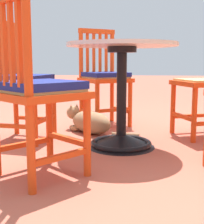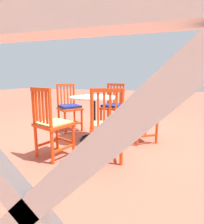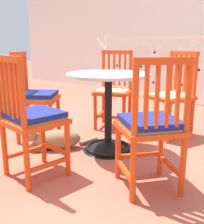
{
  "view_description": "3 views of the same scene",
  "coord_description": "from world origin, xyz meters",
  "px_view_note": "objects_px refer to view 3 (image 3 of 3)",
  "views": [
    {
      "loc": [
        2.26,
        0.26,
        0.6
      ],
      "look_at": [
        0.05,
        0.04,
        0.25
      ],
      "focal_mm": 51.42,
      "sensor_mm": 36.0,
      "label": 1
    },
    {
      "loc": [
        -0.95,
        2.88,
        1.02
      ],
      "look_at": [
        -0.16,
        0.3,
        0.51
      ],
      "focal_mm": 28.78,
      "sensor_mm": 36.0,
      "label": 2
    },
    {
      "loc": [
        1.47,
        -1.83,
        0.98
      ],
      "look_at": [
        -0.11,
        0.26,
        0.34
      ],
      "focal_mm": 44.06,
      "sensor_mm": 36.0,
      "label": 3
    }
  ],
  "objects_px": {
    "tabby_cat": "(54,139)",
    "orange_chair_tucked_in": "(114,92)",
    "orange_chair_at_corner": "(172,97)",
    "orange_chair_facing_out": "(36,98)",
    "orange_chair_near_fence": "(32,120)",
    "orange_chair_by_planter": "(151,127)",
    "cafe_table": "(108,121)"
  },
  "relations": [
    {
      "from": "orange_chair_at_corner",
      "to": "orange_chair_near_fence",
      "type": "distance_m",
      "value": 1.59
    },
    {
      "from": "tabby_cat",
      "to": "orange_chair_by_planter",
      "type": "bearing_deg",
      "value": -5.92
    },
    {
      "from": "orange_chair_near_fence",
      "to": "tabby_cat",
      "type": "distance_m",
      "value": 0.66
    },
    {
      "from": "orange_chair_by_planter",
      "to": "orange_chair_at_corner",
      "type": "bearing_deg",
      "value": 106.84
    },
    {
      "from": "orange_chair_at_corner",
      "to": "tabby_cat",
      "type": "relative_size",
      "value": 1.39
    },
    {
      "from": "cafe_table",
      "to": "orange_chair_at_corner",
      "type": "bearing_deg",
      "value": 68.84
    },
    {
      "from": "orange_chair_tucked_in",
      "to": "orange_chair_near_fence",
      "type": "distance_m",
      "value": 1.46
    },
    {
      "from": "orange_chair_by_planter",
      "to": "orange_chair_at_corner",
      "type": "xyz_separation_m",
      "value": [
        -0.35,
        1.17,
        -0.01
      ]
    },
    {
      "from": "orange_chair_tucked_in",
      "to": "orange_chair_facing_out",
      "type": "xyz_separation_m",
      "value": [
        -0.39,
        -0.86,
        0.01
      ]
    },
    {
      "from": "cafe_table",
      "to": "orange_chair_by_planter",
      "type": "bearing_deg",
      "value": -32.28
    },
    {
      "from": "cafe_table",
      "to": "orange_chair_tucked_in",
      "type": "xyz_separation_m",
      "value": [
        -0.4,
        0.66,
        0.15
      ]
    },
    {
      "from": "orange_chair_tucked_in",
      "to": "orange_chair_near_fence",
      "type": "height_order",
      "value": "same"
    },
    {
      "from": "orange_chair_by_planter",
      "to": "orange_chair_facing_out",
      "type": "relative_size",
      "value": 1.0
    },
    {
      "from": "orange_chair_facing_out",
      "to": "orange_chair_near_fence",
      "type": "relative_size",
      "value": 1.0
    },
    {
      "from": "cafe_table",
      "to": "orange_chair_at_corner",
      "type": "relative_size",
      "value": 0.83
    },
    {
      "from": "cafe_table",
      "to": "orange_chair_tucked_in",
      "type": "height_order",
      "value": "orange_chair_tucked_in"
    },
    {
      "from": "cafe_table",
      "to": "tabby_cat",
      "type": "xyz_separation_m",
      "value": [
        -0.43,
        -0.3,
        -0.19
      ]
    },
    {
      "from": "orange_chair_at_corner",
      "to": "tabby_cat",
      "type": "xyz_separation_m",
      "value": [
        -0.72,
        -1.06,
        -0.34
      ]
    },
    {
      "from": "cafe_table",
      "to": "orange_chair_facing_out",
      "type": "height_order",
      "value": "orange_chair_facing_out"
    },
    {
      "from": "orange_chair_by_planter",
      "to": "orange_chair_at_corner",
      "type": "distance_m",
      "value": 1.22
    },
    {
      "from": "cafe_table",
      "to": "tabby_cat",
      "type": "height_order",
      "value": "cafe_table"
    },
    {
      "from": "orange_chair_at_corner",
      "to": "orange_chair_tucked_in",
      "type": "height_order",
      "value": "same"
    },
    {
      "from": "tabby_cat",
      "to": "orange_chair_facing_out",
      "type": "bearing_deg",
      "value": 164.03
    },
    {
      "from": "tabby_cat",
      "to": "orange_chair_at_corner",
      "type": "bearing_deg",
      "value": 55.6
    },
    {
      "from": "cafe_table",
      "to": "orange_chair_near_fence",
      "type": "bearing_deg",
      "value": -99.97
    },
    {
      "from": "orange_chair_by_planter",
      "to": "orange_chair_facing_out",
      "type": "distance_m",
      "value": 1.45
    },
    {
      "from": "orange_chair_by_planter",
      "to": "orange_chair_near_fence",
      "type": "bearing_deg",
      "value": -155.12
    },
    {
      "from": "orange_chair_by_planter",
      "to": "orange_chair_near_fence",
      "type": "distance_m",
      "value": 0.86
    },
    {
      "from": "orange_chair_at_corner",
      "to": "orange_chair_by_planter",
      "type": "bearing_deg",
      "value": -73.16
    },
    {
      "from": "orange_chair_facing_out",
      "to": "orange_chair_near_fence",
      "type": "xyz_separation_m",
      "value": [
        0.65,
        -0.58,
        0.0
      ]
    },
    {
      "from": "tabby_cat",
      "to": "orange_chair_tucked_in",
      "type": "bearing_deg",
      "value": 88.15
    },
    {
      "from": "orange_chair_by_planter",
      "to": "orange_chair_at_corner",
      "type": "height_order",
      "value": "same"
    }
  ]
}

